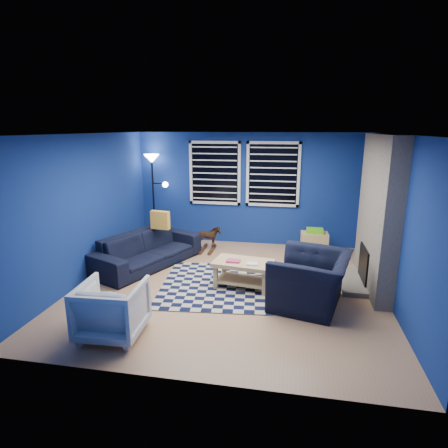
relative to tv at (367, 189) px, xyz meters
name	(u,v)px	position (x,y,z in m)	size (l,w,h in m)	color
floor	(229,286)	(-2.45, -2.00, -1.40)	(5.00, 5.00, 0.00)	tan
ceiling	(229,134)	(-2.45, -2.00, 1.10)	(5.00, 5.00, 0.00)	white
wall_back	(248,189)	(-2.45, 0.50, -0.15)	(5.00, 5.00, 0.00)	navy
wall_left	(87,208)	(-4.95, -2.00, -0.15)	(5.00, 5.00, 0.00)	navy
wall_right	(394,221)	(0.05, -2.00, -0.15)	(5.00, 5.00, 0.00)	navy
fireplace	(377,216)	(-0.09, -1.50, -0.20)	(0.65, 2.00, 2.50)	gray
window_left	(215,173)	(-3.20, 0.46, 0.20)	(1.17, 0.06, 1.42)	black
window_right	(273,174)	(-1.90, 0.46, 0.20)	(1.17, 0.06, 1.42)	black
tv	(367,189)	(0.00, 0.00, 0.00)	(0.07, 1.00, 0.58)	black
rug	(237,285)	(-2.32, -1.98, -1.39)	(2.50, 2.00, 0.02)	black
sofa	(148,249)	(-4.14, -1.34, -1.07)	(0.87, 2.24, 0.65)	black
armchair_big	(311,280)	(-1.13, -2.44, -1.01)	(1.06, 1.21, 0.79)	black
armchair_bent	(112,309)	(-3.64, -3.79, -1.04)	(0.77, 0.80, 0.73)	gray
rocking_horse	(207,237)	(-3.22, -0.25, -1.09)	(0.56, 0.25, 0.47)	#432B15
coffee_table	(243,269)	(-2.20, -2.02, -1.07)	(1.04, 0.70, 0.48)	tan
cabinet	(314,243)	(-0.96, -0.04, -1.16)	(0.57, 0.39, 0.55)	tan
floor_lamp	(153,171)	(-4.57, 0.25, 0.25)	(0.55, 0.34, 2.02)	black
throw_pillow	(160,220)	(-3.99, -0.99, -0.57)	(0.38, 0.11, 0.36)	gold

